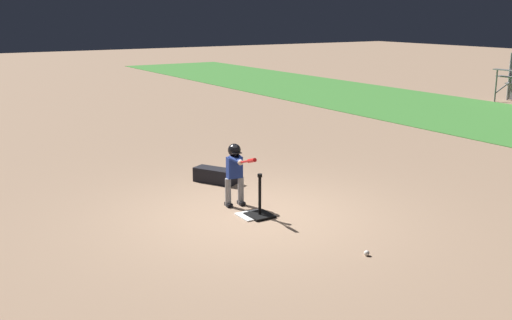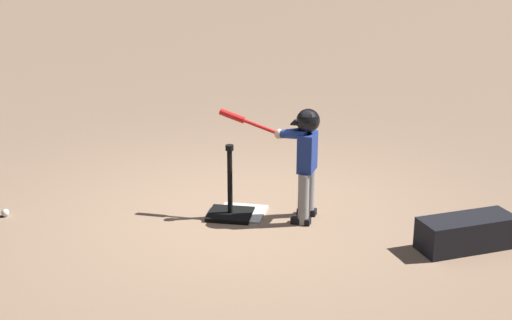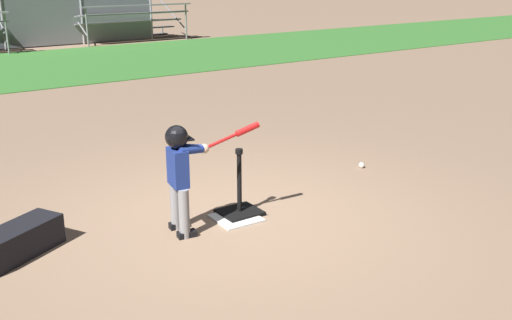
% 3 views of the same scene
% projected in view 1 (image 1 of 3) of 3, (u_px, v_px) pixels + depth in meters
% --- Properties ---
extents(ground_plane, '(90.00, 90.00, 0.00)m').
position_uv_depth(ground_plane, '(254.00, 216.00, 9.68)').
color(ground_plane, '#93755B').
extents(home_plate, '(0.45, 0.45, 0.02)m').
position_uv_depth(home_plate, '(252.00, 215.00, 9.66)').
color(home_plate, white).
rests_on(home_plate, ground_plane).
extents(batting_tee, '(0.41, 0.37, 0.71)m').
position_uv_depth(batting_tee, '(260.00, 210.00, 9.60)').
color(batting_tee, black).
rests_on(batting_tee, ground_plane).
extents(batter_child, '(0.96, 0.35, 1.07)m').
position_uv_depth(batter_child, '(235.00, 167.00, 10.00)').
color(batter_child, gray).
rests_on(batter_child, ground_plane).
extents(baseball, '(0.07, 0.07, 0.07)m').
position_uv_depth(baseball, '(367.00, 253.00, 8.07)').
color(baseball, white).
rests_on(baseball, ground_plane).
extents(equipment_bag, '(0.89, 0.68, 0.28)m').
position_uv_depth(equipment_bag, '(215.00, 176.00, 11.53)').
color(equipment_bag, black).
rests_on(equipment_bag, ground_plane).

